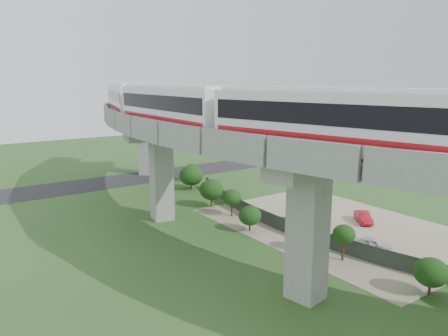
{
  "coord_description": "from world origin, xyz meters",
  "views": [
    {
      "loc": [
        -19.24,
        -29.5,
        14.47
      ],
      "look_at": [
        0.5,
        -1.46,
        7.5
      ],
      "focal_mm": 35.0,
      "sensor_mm": 36.0,
      "label": 1
    }
  ],
  "objects_px": {
    "metro_train": "(168,102)",
    "car_white": "(373,244)",
    "car_red": "(363,217)",
    "car_dark": "(294,218)"
  },
  "relations": [
    {
      "from": "metro_train",
      "to": "car_white",
      "type": "xyz_separation_m",
      "value": [
        10.71,
        -16.6,
        -11.73
      ]
    },
    {
      "from": "metro_train",
      "to": "car_red",
      "type": "relative_size",
      "value": 17.98
    },
    {
      "from": "car_white",
      "to": "car_dark",
      "type": "height_order",
      "value": "car_dark"
    },
    {
      "from": "metro_train",
      "to": "car_dark",
      "type": "relative_size",
      "value": 16.34
    },
    {
      "from": "metro_train",
      "to": "car_dark",
      "type": "xyz_separation_m",
      "value": [
        10.26,
        -7.31,
        -11.73
      ]
    },
    {
      "from": "car_dark",
      "to": "car_white",
      "type": "bearing_deg",
      "value": 154.97
    },
    {
      "from": "car_red",
      "to": "metro_train",
      "type": "bearing_deg",
      "value": -178.11
    },
    {
      "from": "metro_train",
      "to": "car_white",
      "type": "height_order",
      "value": "metro_train"
    },
    {
      "from": "car_white",
      "to": "car_red",
      "type": "xyz_separation_m",
      "value": [
        5.49,
        5.25,
        0.02
      ]
    },
    {
      "from": "metro_train",
      "to": "car_red",
      "type": "bearing_deg",
      "value": -35.01
    }
  ]
}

